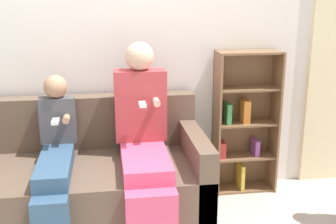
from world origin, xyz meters
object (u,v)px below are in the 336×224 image
object	(u,v)px
adult_seated	(144,136)
bookshelf	(243,124)
couch	(75,184)
child_seated	(55,161)

from	to	relation	value
adult_seated	bookshelf	bearing A→B (deg)	26.81
couch	child_seated	world-z (taller)	child_seated
couch	bookshelf	distance (m)	1.51
adult_seated	bookshelf	distance (m)	1.03
child_seated	bookshelf	xyz separation A→B (m)	(1.55, 0.53, 0.03)
couch	adult_seated	world-z (taller)	adult_seated
child_seated	bookshelf	world-z (taller)	bookshelf
couch	child_seated	size ratio (longest dim) A/B	1.76
adult_seated	child_seated	xyz separation A→B (m)	(-0.63, -0.07, -0.13)
adult_seated	bookshelf	size ratio (longest dim) A/B	1.09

